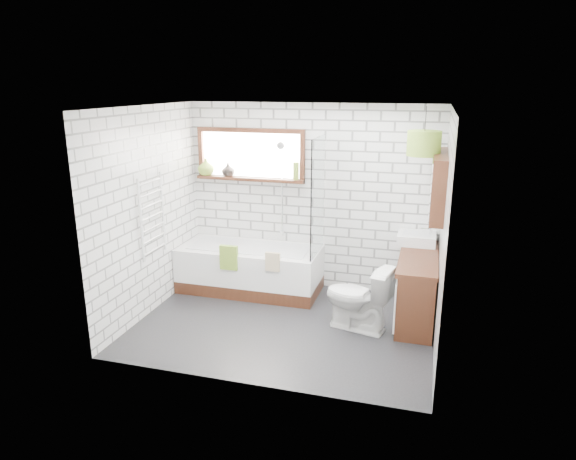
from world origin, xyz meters
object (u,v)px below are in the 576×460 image
(bathtub, at_px, (250,269))
(basin, at_px, (417,239))
(toilet, at_px, (358,297))
(vanity, at_px, (417,287))
(pendant, at_px, (424,143))

(bathtub, distance_m, basin, 2.24)
(basin, bearing_deg, bathtub, -174.66)
(basin, height_order, toilet, basin)
(vanity, height_order, basin, basin)
(pendant, bearing_deg, vanity, -14.15)
(bathtub, height_order, basin, basin)
(pendant, bearing_deg, toilet, -140.86)
(basin, xyz_separation_m, toilet, (-0.58, -0.96, -0.47))
(basin, height_order, pendant, pendant)
(vanity, bearing_deg, basin, 97.04)
(pendant, bearing_deg, basin, 91.72)
(toilet, bearing_deg, bathtub, -102.22)
(basin, bearing_deg, toilet, -121.28)
(basin, xyz_separation_m, pendant, (0.01, -0.47, 1.25))
(bathtub, bearing_deg, vanity, -7.26)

